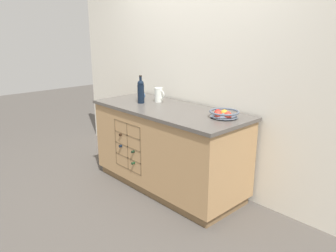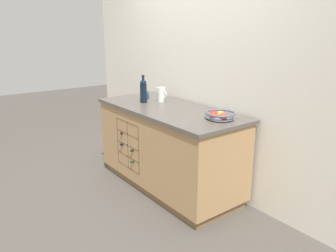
{
  "view_description": "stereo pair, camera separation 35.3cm",
  "coord_description": "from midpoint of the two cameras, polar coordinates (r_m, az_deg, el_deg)",
  "views": [
    {
      "loc": [
        2.47,
        -2.32,
        1.7
      ],
      "look_at": [
        0.0,
        0.0,
        0.71
      ],
      "focal_mm": 35.0,
      "sensor_mm": 36.0,
      "label": 1
    },
    {
      "loc": [
        2.7,
        -2.05,
        1.7
      ],
      "look_at": [
        0.0,
        0.0,
        0.71
      ],
      "focal_mm": 35.0,
      "sensor_mm": 36.0,
      "label": 2
    }
  ],
  "objects": [
    {
      "name": "white_pitcher",
      "position": [
        3.76,
        1.57,
        5.52
      ],
      "size": [
        0.15,
        0.1,
        0.16
      ],
      "color": "silver",
      "rests_on": "kitchen_island"
    },
    {
      "name": "fruit_bowl",
      "position": [
        3.08,
        12.27,
        1.88
      ],
      "size": [
        0.28,
        0.28,
        0.08
      ],
      "color": "#4C5666",
      "rests_on": "kitchen_island"
    },
    {
      "name": "back_wall",
      "position": [
        3.7,
        8.13,
        9.51
      ],
      "size": [
        4.4,
        0.06,
        2.55
      ],
      "primitive_type": "cube",
      "color": "silver",
      "rests_on": "ground_plane"
    },
    {
      "name": "standing_wine_bottle",
      "position": [
        3.71,
        -1.59,
        6.2
      ],
      "size": [
        0.08,
        0.08,
        0.31
      ],
      "color": "black",
      "rests_on": "kitchen_island"
    },
    {
      "name": "kitchen_island",
      "position": [
        3.6,
        2.74,
        -3.84
      ],
      "size": [
        1.8,
        0.77,
        0.91
      ],
      "color": "brown",
      "rests_on": "ground_plane"
    },
    {
      "name": "ground_plane",
      "position": [
        3.79,
        2.71,
        -10.42
      ],
      "size": [
        14.0,
        14.0,
        0.0
      ],
      "primitive_type": "plane",
      "color": "#4C4742"
    },
    {
      "name": "ceramic_mug",
      "position": [
        3.96,
        -1.37,
        5.45
      ],
      "size": [
        0.12,
        0.08,
        0.09
      ],
      "color": "#385684",
      "rests_on": "kitchen_island"
    }
  ]
}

